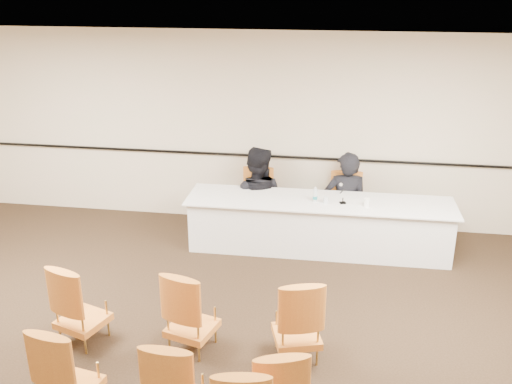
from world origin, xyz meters
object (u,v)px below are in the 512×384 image
panelist_main (345,209)px  water_bottle (315,194)px  aud_chair_back_left (68,368)px  aud_chair_front_left (81,303)px  aud_chair_back_mid (176,382)px  aud_chair_front_right (297,317)px  coffee_cup (367,203)px  panelist_second (257,204)px  microphone (343,195)px  drinking_glass (326,200)px  panel_table (319,225)px  aud_chair_front_mid (191,309)px  panelist_main_chair (345,206)px  panelist_second_chair (257,201)px

panelist_main → water_bottle: (-0.43, -0.61, 0.44)m
aud_chair_back_left → water_bottle: bearing=71.5°
aud_chair_front_left → aud_chair_back_mid: size_ratio=1.00×
panelist_main → water_bottle: 0.87m
aud_chair_front_right → coffee_cup: bearing=56.1°
aud_chair_back_mid → panelist_second: bearing=92.3°
microphone → coffee_cup: 0.34m
panelist_second → drinking_glass: size_ratio=18.43×
panel_table → water_bottle: (-0.06, -0.05, 0.49)m
panelist_second → aud_chair_front_left: (-1.41, -3.17, 0.06)m
microphone → coffee_cup: (0.33, -0.07, -0.07)m
panelist_main → aud_chair_back_mid: (-1.40, -4.25, 0.05)m
panelist_main → aud_chair_front_left: size_ratio=1.89×
aud_chair_front_mid → panelist_main_chair: bearing=79.0°
panelist_main_chair → aud_chair_front_right: size_ratio=1.00×
panelist_second → coffee_cup: 1.82m
drinking_glass → panelist_second: bearing=149.2°
aud_chair_back_left → panelist_second_chair: bearing=86.2°
aud_chair_front_mid → aud_chair_back_left: (-0.84, -1.09, 0.00)m
panelist_main_chair → aud_chair_front_right: same height
panelist_second_chair → drinking_glass: (1.08, -0.64, 0.33)m
panelist_second → microphone: bearing=160.2°
microphone → drinking_glass: microphone is taller
water_bottle → aud_chair_front_right: water_bottle is taller
drinking_glass → aud_chair_back_mid: bearing=-107.3°
aud_chair_back_left → panelist_second: bearing=86.2°
panel_table → panelist_second_chair: 1.14m
drinking_glass → aud_chair_front_mid: aud_chair_front_mid is taller
panelist_second_chair → aud_chair_front_right: size_ratio=1.00×
panelist_main → drinking_glass: 0.81m
aud_chair_front_right → aud_chair_back_mid: size_ratio=1.00×
water_bottle → aud_chair_back_mid: size_ratio=0.23×
aud_chair_front_mid → microphone: bearing=74.3°
coffee_cup → water_bottle: bearing=173.9°
aud_chair_front_right → aud_chair_front_mid: bearing=164.6°
panelist_second → aud_chair_front_mid: panelist_second is taller
aud_chair_front_left → aud_chair_front_right: (2.31, 0.08, 0.00)m
aud_chair_front_left → aud_chair_back_left: (0.36, -1.04, 0.00)m
aud_chair_back_left → aud_chair_back_mid: size_ratio=1.00×
panel_table → coffee_cup: bearing=-11.5°
aud_chair_back_left → panelist_main: bearing=70.5°
panelist_main → aud_chair_back_left: 4.86m
aud_chair_front_right → aud_chair_back_left: (-1.95, -1.12, 0.00)m
aud_chair_front_left → microphone: bearing=61.9°
panel_table → panelist_second: size_ratio=2.05×
panelist_main → coffee_cup: panelist_main is taller
water_bottle → drinking_glass: size_ratio=2.17×
panelist_second → aud_chair_back_left: bearing=81.1°
water_bottle → panel_table: bearing=38.3°
panelist_second_chair → aud_chair_back_left: 4.34m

